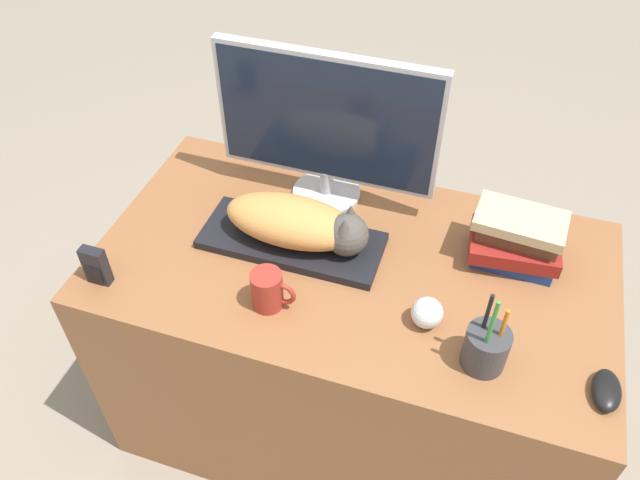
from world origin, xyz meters
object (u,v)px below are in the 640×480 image
baseball (427,313)px  book_stack (517,239)px  cat (301,223)px  coffee_mug (268,290)px  monitor (327,124)px  computer_mouse (606,390)px  keyboard (292,241)px  phone (96,266)px  pen_cup (486,348)px

baseball → book_stack: book_stack is taller
cat → coffee_mug: bearing=-92.4°
monitor → coffee_mug: (-0.01, -0.42, -0.19)m
computer_mouse → baseball: 0.40m
coffee_mug → computer_mouse: bearing=-0.6°
cat → coffee_mug: 0.21m
keyboard → baseball: size_ratio=6.38×
phone → book_stack: bearing=22.5°
computer_mouse → coffee_mug: size_ratio=0.98×
baseball → coffee_mug: bearing=-170.6°
pen_cup → book_stack: (0.03, 0.34, 0.01)m
keyboard → coffee_mug: (0.02, -0.21, 0.04)m
computer_mouse → phone: (-1.17, -0.05, 0.04)m
keyboard → baseball: (0.38, -0.15, 0.02)m
computer_mouse → coffee_mug: (-0.75, 0.01, 0.03)m
coffee_mug → phone: bearing=-171.7°
cat → coffee_mug: cat is taller
monitor → book_stack: bearing=-9.3°
coffee_mug → pen_cup: (0.50, -0.01, 0.00)m
baseball → pen_cup: bearing=-26.2°
monitor → book_stack: (0.52, -0.08, -0.17)m
cat → book_stack: bearing=13.7°
monitor → pen_cup: 0.68m
keyboard → coffee_mug: coffee_mug is taller
cat → baseball: (0.35, -0.15, -0.04)m
cat → monitor: (-0.00, 0.21, 0.16)m
keyboard → monitor: 0.31m
monitor → phone: size_ratio=5.56×
coffee_mug → keyboard: bearing=95.2°
cat → monitor: size_ratio=0.63×
cat → phone: (-0.43, -0.27, -0.03)m
phone → coffee_mug: bearing=8.3°
coffee_mug → baseball: bearing=9.4°
cat → monitor: bearing=90.5°
pen_cup → monitor: bearing=139.3°
computer_mouse → monitor: bearing=150.4°
baseball → phone: size_ratio=0.69×
phone → book_stack: size_ratio=0.46×
computer_mouse → phone: bearing=-177.4°
cat → baseball: bearing=-22.4°
pen_cup → baseball: size_ratio=3.08×
cat → computer_mouse: 0.78m
cat → computer_mouse: cat is taller
baseball → phone: (-0.78, -0.12, 0.02)m
monitor → computer_mouse: 0.89m
pen_cup → baseball: (-0.14, 0.07, -0.02)m
baseball → phone: bearing=-171.2°
monitor → computer_mouse: bearing=-29.6°
monitor → pen_cup: size_ratio=2.61×
baseball → computer_mouse: bearing=-9.9°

